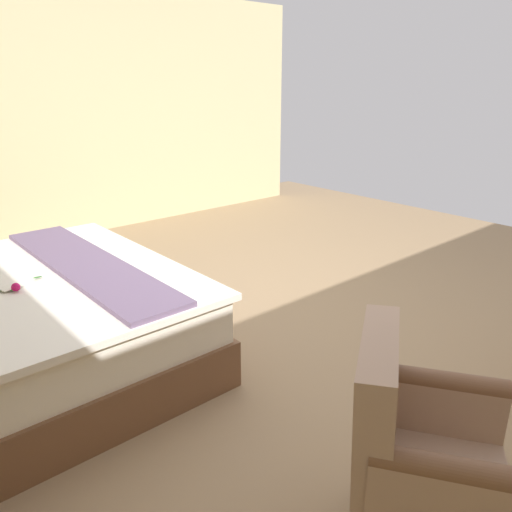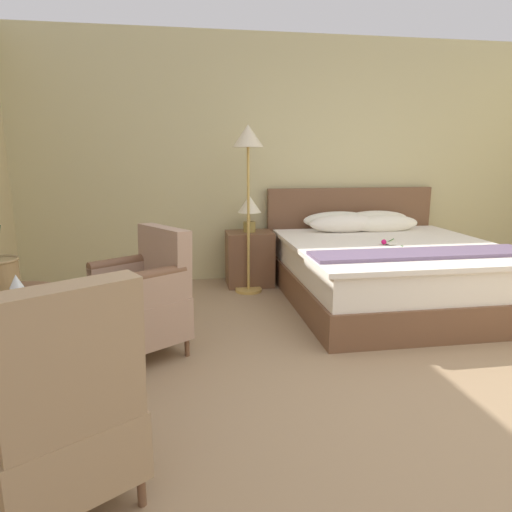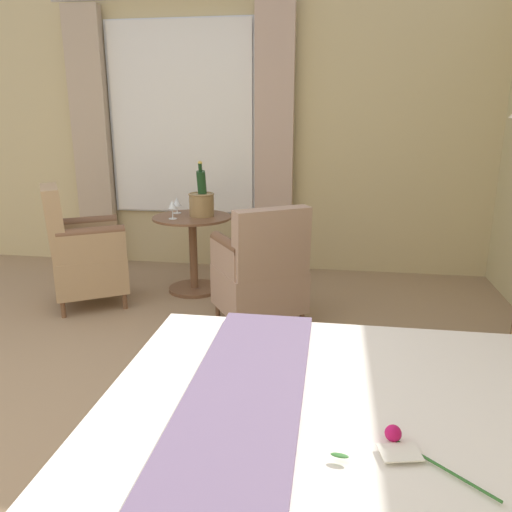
# 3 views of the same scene
# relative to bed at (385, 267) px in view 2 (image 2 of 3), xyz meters

# --- Properties ---
(ground_plane) EXTENTS (7.93, 7.93, 0.00)m
(ground_plane) POSITION_rel_bed_xyz_m (-0.52, -1.89, -0.34)
(ground_plane) COLOR #9A7D5C
(wall_headboard_side) EXTENTS (6.55, 0.12, 2.71)m
(wall_headboard_side) POSITION_rel_bed_xyz_m (-0.52, 1.15, 1.02)
(wall_headboard_side) COLOR #CBC18C
(wall_headboard_side) RESTS_ON ground
(bed) EXTENTS (1.98, 2.20, 1.04)m
(bed) POSITION_rel_bed_xyz_m (0.00, 0.00, 0.00)
(bed) COLOR brown
(bed) RESTS_ON ground
(nightstand) EXTENTS (0.53, 0.40, 0.60)m
(nightstand) POSITION_rel_bed_xyz_m (-1.24, 0.77, -0.04)
(nightstand) COLOR brown
(nightstand) RESTS_ON ground
(bedside_lamp) EXTENTS (0.25, 0.25, 0.40)m
(bedside_lamp) POSITION_rel_bed_xyz_m (-1.24, 0.77, 0.53)
(bedside_lamp) COLOR olive
(bedside_lamp) RESTS_ON nightstand
(floor_lamp_brass) EXTENTS (0.31, 0.31, 1.71)m
(floor_lamp_brass) POSITION_rel_bed_xyz_m (-1.29, 0.51, 1.08)
(floor_lamp_brass) COLOR tan
(floor_lamp_brass) RESTS_ON ground
(side_table_round) EXTENTS (0.68, 0.68, 0.67)m
(side_table_round) POSITION_rel_bed_xyz_m (-2.93, -1.59, 0.05)
(side_table_round) COLOR brown
(side_table_round) RESTS_ON ground
(wine_glass_near_edge) EXTENTS (0.07, 0.07, 0.16)m
(wine_glass_near_edge) POSITION_rel_bed_xyz_m (-2.79, -1.72, 0.45)
(wine_glass_near_edge) COLOR white
(wine_glass_near_edge) RESTS_ON side_table_round
(armchair_by_window) EXTENTS (0.75, 0.76, 0.91)m
(armchair_by_window) POSITION_rel_bed_xyz_m (-2.24, -0.89, 0.08)
(armchair_by_window) COLOR brown
(armchair_by_window) RESTS_ON ground
(armchair_facing_bed) EXTENTS (0.74, 0.76, 0.99)m
(armchair_facing_bed) POSITION_rel_bed_xyz_m (-2.45, -2.38, 0.09)
(armchair_facing_bed) COLOR brown
(armchair_facing_bed) RESTS_ON ground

